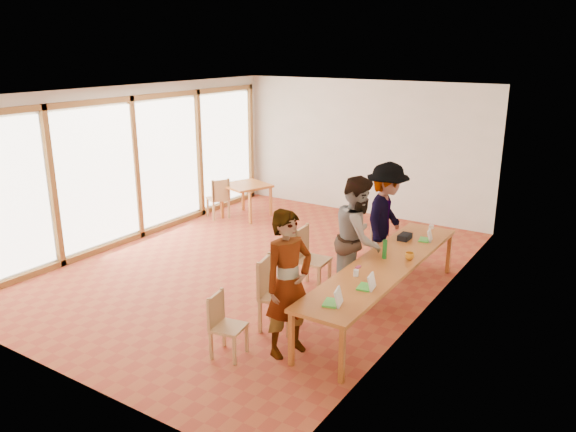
{
  "coord_description": "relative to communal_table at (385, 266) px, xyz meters",
  "views": [
    {
      "loc": [
        5.36,
        -7.41,
        3.71
      ],
      "look_at": [
        0.72,
        -0.22,
        1.1
      ],
      "focal_mm": 35.0,
      "sensor_mm": 36.0,
      "label": 1
    }
  ],
  "objects": [
    {
      "name": "window_wall",
      "position": [
        -5.46,
        0.43,
        0.8
      ],
      "size": [
        0.1,
        8.0,
        3.0
      ],
      "primitive_type": "cube",
      "color": "white",
      "rests_on": "ground"
    },
    {
      "name": "side_table",
      "position": [
        -4.49,
        2.7,
        -0.03
      ],
      "size": [
        0.9,
        0.9,
        0.75
      ],
      "rotation": [
        0.0,
        0.0,
        -0.34
      ],
      "color": "#BF712A",
      "rests_on": "ground"
    },
    {
      "name": "person_mid",
      "position": [
        -0.54,
        0.23,
        0.25
      ],
      "size": [
        0.95,
        1.09,
        1.9
      ],
      "primitive_type": "imported",
      "rotation": [
        0.0,
        0.0,
        1.86
      ],
      "color": "gray",
      "rests_on": "ground"
    },
    {
      "name": "laptop_far",
      "position": [
        0.18,
        1.24,
        0.1
      ],
      "size": [
        0.23,
        0.25,
        0.19
      ],
      "rotation": [
        0.0,
        0.0,
        0.18
      ],
      "color": "#4FD643",
      "rests_on": "communal_table"
    },
    {
      "name": "communal_table",
      "position": [
        0.0,
        0.0,
        0.0
      ],
      "size": [
        0.8,
        4.0,
        0.75
      ],
      "color": "#BF712A",
      "rests_on": "ground"
    },
    {
      "name": "laptop_near",
      "position": [
        0.03,
        -1.56,
        0.1
      ],
      "size": [
        0.26,
        0.28,
        0.2
      ],
      "rotation": [
        0.0,
        0.0,
        0.25
      ],
      "color": "#4FD643",
      "rests_on": "communal_table"
    },
    {
      "name": "wall_front",
      "position": [
        -2.5,
        -3.57,
        0.8
      ],
      "size": [
        6.0,
        0.1,
        3.0
      ],
      "primitive_type": "cube",
      "color": "beige",
      "rests_on": "ground"
    },
    {
      "name": "chair_far",
      "position": [
        -1.36,
        0.13,
        -0.09
      ],
      "size": [
        0.5,
        0.5,
        0.53
      ],
      "rotation": [
        0.0,
        0.0,
        0.08
      ],
      "color": "tan",
      "rests_on": "ground"
    },
    {
      "name": "yellow_mug",
      "position": [
        0.24,
        0.32,
        0.1
      ],
      "size": [
        0.14,
        0.14,
        0.1
      ],
      "primitive_type": "imported",
      "rotation": [
        0.0,
        0.0,
        0.08
      ],
      "color": "orange",
      "rests_on": "communal_table"
    },
    {
      "name": "clear_glass",
      "position": [
        -0.14,
        -0.65,
        0.09
      ],
      "size": [
        0.07,
        0.07,
        0.09
      ],
      "primitive_type": "cylinder",
      "color": "silver",
      "rests_on": "communal_table"
    },
    {
      "name": "person_near",
      "position": [
        -0.54,
        -1.7,
        0.23
      ],
      "size": [
        0.65,
        0.79,
        1.87
      ],
      "primitive_type": "imported",
      "rotation": [
        0.0,
        0.0,
        1.22
      ],
      "color": "gray",
      "rests_on": "ground"
    },
    {
      "name": "black_pouch",
      "position": [
        -0.14,
        1.1,
        0.09
      ],
      "size": [
        0.16,
        0.26,
        0.09
      ],
      "primitive_type": "cube",
      "color": "black",
      "rests_on": "communal_table"
    },
    {
      "name": "person_far",
      "position": [
        -0.58,
        1.35,
        0.25
      ],
      "size": [
        0.86,
        1.31,
        1.9
      ],
      "primitive_type": "imported",
      "rotation": [
        0.0,
        0.0,
        1.7
      ],
      "color": "gray",
      "rests_on": "ground"
    },
    {
      "name": "chair_spare",
      "position": [
        -4.91,
        2.27,
        -0.15
      ],
      "size": [
        0.57,
        0.57,
        0.48
      ],
      "rotation": [
        0.0,
        0.0,
        2.64
      ],
      "color": "tan",
      "rests_on": "ground"
    },
    {
      "name": "green_bottle",
      "position": [
        -0.08,
        0.16,
        0.19
      ],
      "size": [
        0.07,
        0.07,
        0.28
      ],
      "primitive_type": "cylinder",
      "color": "#1A7929",
      "rests_on": "communal_table"
    },
    {
      "name": "laptop_mid",
      "position": [
        0.17,
        -0.93,
        0.1
      ],
      "size": [
        0.24,
        0.26,
        0.2
      ],
      "rotation": [
        0.0,
        0.0,
        0.15
      ],
      "color": "#4FD643",
      "rests_on": "communal_table"
    },
    {
      "name": "wall_back",
      "position": [
        -2.5,
        4.43,
        0.8
      ],
      "size": [
        6.0,
        0.1,
        3.0
      ],
      "primitive_type": "cube",
      "color": "beige",
      "rests_on": "ground"
    },
    {
      "name": "chair_near",
      "position": [
        -1.19,
        -2.19,
        -0.21
      ],
      "size": [
        0.44,
        0.44,
        0.43
      ],
      "rotation": [
        0.0,
        0.0,
        0.18
      ],
      "color": "tan",
      "rests_on": "ground"
    },
    {
      "name": "wall_right",
      "position": [
        0.5,
        0.43,
        0.8
      ],
      "size": [
        0.1,
        8.0,
        3.0
      ],
      "primitive_type": "cube",
      "color": "beige",
      "rests_on": "ground"
    },
    {
      "name": "ceiling",
      "position": [
        -2.5,
        0.43,
        2.32
      ],
      "size": [
        6.0,
        8.0,
        0.04
      ],
      "primitive_type": "cube",
      "color": "white",
      "rests_on": "wall_back"
    },
    {
      "name": "chair_mid",
      "position": [
        -1.08,
        -1.27,
        -0.09
      ],
      "size": [
        0.56,
        0.56,
        0.53
      ],
      "rotation": [
        0.0,
        0.0,
        0.24
      ],
      "color": "tan",
      "rests_on": "ground"
    },
    {
      "name": "chair_empty",
      "position": [
        -0.78,
        1.62,
        -0.18
      ],
      "size": [
        0.4,
        0.4,
        0.45
      ],
      "rotation": [
        0.0,
        0.0,
        -0.0
      ],
      "color": "tan",
      "rests_on": "ground"
    },
    {
      "name": "condiment_cup",
      "position": [
        0.03,
        1.88,
        0.08
      ],
      "size": [
        0.08,
        0.08,
        0.06
      ],
      "primitive_type": "cylinder",
      "color": "white",
      "rests_on": "communal_table"
    },
    {
      "name": "ground",
      "position": [
        -2.5,
        0.43,
        -0.7
      ],
      "size": [
        8.0,
        8.0,
        0.0
      ],
      "primitive_type": "plane",
      "color": "#A34727",
      "rests_on": "ground"
    },
    {
      "name": "pink_phone",
      "position": [
        -0.24,
        -0.36,
        0.05
      ],
      "size": [
        0.05,
        0.1,
        0.01
      ],
      "primitive_type": "cube",
      "color": "#BA3365",
      "rests_on": "communal_table"
    }
  ]
}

